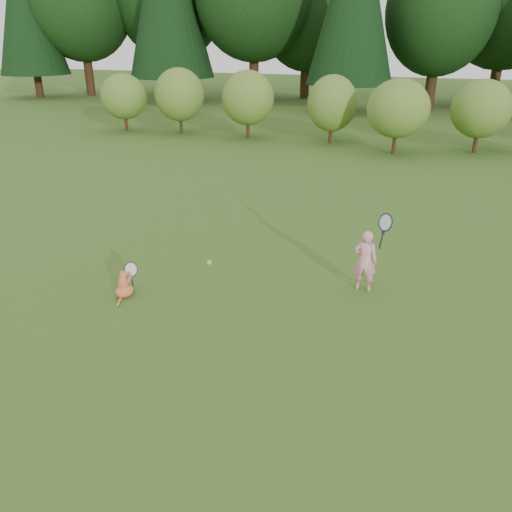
% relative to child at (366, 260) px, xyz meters
% --- Properties ---
extents(ground, '(100.00, 100.00, 0.00)m').
position_rel_child_xyz_m(ground, '(-1.86, -1.55, -0.56)').
color(ground, '#2F5518').
rests_on(ground, ground).
extents(shrub_row, '(28.00, 3.00, 2.80)m').
position_rel_child_xyz_m(shrub_row, '(-1.86, 11.45, 0.84)').
color(shrub_row, '#586B21').
rests_on(shrub_row, ground).
extents(child, '(0.61, 0.39, 1.59)m').
position_rel_child_xyz_m(child, '(0.00, 0.00, 0.00)').
color(child, pink).
rests_on(child, ground).
extents(cat, '(0.36, 0.68, 0.61)m').
position_rel_child_xyz_m(cat, '(-3.69, -1.49, -0.32)').
color(cat, '#D85A29').
rests_on(cat, ground).
extents(tennis_ball, '(0.07, 0.07, 0.07)m').
position_rel_child_xyz_m(tennis_ball, '(-2.07, -1.64, 0.35)').
color(tennis_ball, '#A6C817').
rests_on(tennis_ball, ground).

